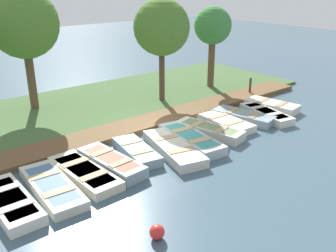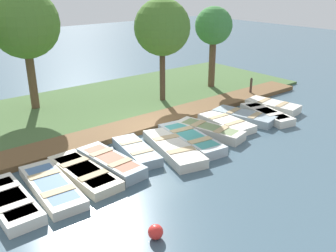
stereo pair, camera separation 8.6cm
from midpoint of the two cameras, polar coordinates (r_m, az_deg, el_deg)
name	(u,v)px [view 1 (the left image)]	position (r m, az deg, el deg)	size (l,w,h in m)	color
ground_plane	(160,133)	(16.62, -1.36, -1.03)	(80.00, 80.00, 0.00)	#425B6B
shore_bank	(103,104)	(20.54, -9.97, 3.32)	(8.00, 24.00, 0.14)	#476638
dock_walkway	(145,123)	(17.42, -3.64, 0.43)	(1.59, 21.15, 0.23)	brown
rowboat_0	(10,202)	(12.32, -23.07, -10.61)	(3.11, 1.08, 0.37)	silver
rowboat_1	(52,187)	(12.72, -17.43, -8.83)	(3.45, 1.29, 0.33)	beige
rowboat_2	(84,173)	(13.28, -12.82, -6.96)	(3.37, 1.26, 0.34)	beige
rowboat_3	(111,162)	(13.68, -8.85, -5.51)	(3.09, 1.23, 0.44)	#8C9EA8
rowboat_4	(137,151)	(14.48, -4.97, -3.84)	(2.76, 1.38, 0.39)	#8C9EA8
rowboat_5	(173,148)	(14.69, 0.66, -3.34)	(3.69, 1.99, 0.40)	beige
rowboat_6	(191,139)	(15.50, 3.31, -1.97)	(3.56, 1.55, 0.42)	#B2BCC1
rowboat_7	(209,130)	(16.43, 6.16, -0.66)	(3.23, 1.65, 0.42)	beige
rowboat_8	(226,123)	(17.48, 8.69, 0.50)	(2.76, 1.29, 0.36)	silver
rowboat_9	(243,116)	(18.40, 11.30, 1.47)	(3.12, 1.72, 0.39)	#8C9EA8
rowboat_10	(266,114)	(19.01, 14.58, 1.82)	(3.14, 1.56, 0.39)	silver
rowboat_11	(272,106)	(20.23, 15.45, 3.00)	(2.82, 1.53, 0.43)	silver
mooring_post_far	(250,87)	(22.23, 12.30, 5.86)	(0.13, 0.13, 1.10)	#47382D
buoy	(157,232)	(10.18, -1.94, -15.84)	(0.41, 0.41, 0.41)	red
park_tree_left	(24,24)	(19.76, -21.25, 14.25)	(3.36, 3.36, 6.07)	brown
park_tree_center	(162,28)	(19.92, -1.11, 14.73)	(2.92, 2.92, 5.51)	#4C3828
park_tree_right	(213,27)	(22.88, 6.73, 14.72)	(2.20, 2.20, 4.92)	brown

